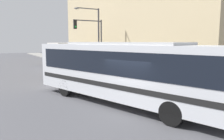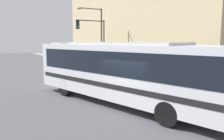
# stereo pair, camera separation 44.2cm
# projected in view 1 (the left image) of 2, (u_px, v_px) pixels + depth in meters

# --- Properties ---
(ground_plane) EXTENTS (120.00, 120.00, 0.00)m
(ground_plane) POSITION_uv_depth(u_px,v_px,m) (135.00, 112.00, 10.35)
(ground_plane) COLOR #515156
(sidewalk) EXTENTS (3.15, 70.00, 0.16)m
(sidewalk) POSITION_uv_depth(u_px,v_px,m) (84.00, 65.00, 30.46)
(sidewalk) COLOR gray
(sidewalk) RESTS_ON ground_plane
(building_facade) EXTENTS (6.00, 29.53, 12.17)m
(building_facade) POSITION_uv_depth(u_px,v_px,m) (129.00, 20.00, 28.39)
(building_facade) COLOR tan
(building_facade) RESTS_ON ground_plane
(city_bus) EXTENTS (5.99, 12.39, 3.31)m
(city_bus) POSITION_uv_depth(u_px,v_px,m) (125.00, 69.00, 11.57)
(city_bus) COLOR silver
(city_bus) RESTS_ON ground_plane
(delivery_truck) EXTENTS (2.46, 6.61, 3.16)m
(delivery_truck) POSITION_uv_depth(u_px,v_px,m) (60.00, 54.00, 28.32)
(delivery_truck) COLOR silver
(delivery_truck) RESTS_ON ground_plane
(fire_hydrant) EXTENTS (0.22, 0.30, 0.76)m
(fire_hydrant) POSITION_uv_depth(u_px,v_px,m) (163.00, 80.00, 15.85)
(fire_hydrant) COLOR gold
(fire_hydrant) RESTS_ON sidewalk
(traffic_light_pole) EXTENTS (3.28, 0.35, 5.49)m
(traffic_light_pole) POSITION_uv_depth(u_px,v_px,m) (92.00, 36.00, 23.26)
(traffic_light_pole) COLOR #47474C
(traffic_light_pole) RESTS_ON sidewalk
(parking_meter) EXTENTS (0.14, 0.14, 1.37)m
(parking_meter) POSITION_uv_depth(u_px,v_px,m) (112.00, 64.00, 21.91)
(parking_meter) COLOR #47474C
(parking_meter) RESTS_ON sidewalk
(street_lamp) EXTENTS (2.94, 0.28, 6.80)m
(street_lamp) POSITION_uv_depth(u_px,v_px,m) (95.00, 33.00, 24.30)
(street_lamp) COLOR #47474C
(street_lamp) RESTS_ON sidewalk
(pedestrian_near_corner) EXTENTS (0.34, 0.34, 1.66)m
(pedestrian_near_corner) POSITION_uv_depth(u_px,v_px,m) (121.00, 64.00, 22.66)
(pedestrian_near_corner) COLOR #23283D
(pedestrian_near_corner) RESTS_ON sidewalk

